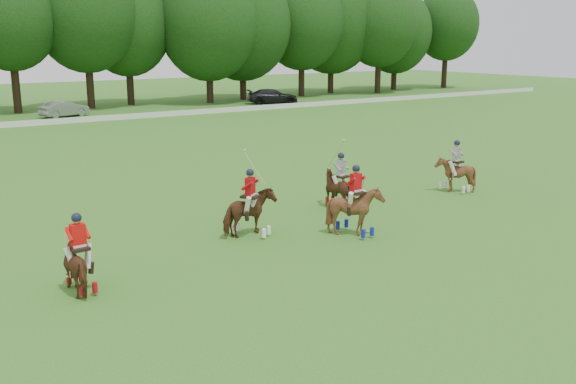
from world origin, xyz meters
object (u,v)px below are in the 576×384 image
polo_red_b (250,212)px  polo_stripe_b (455,174)px  car_mid (64,109)px  car_right (273,96)px  polo_red_c (355,210)px  polo_red_a (80,264)px  polo_ball (368,231)px  polo_stripe_a (340,188)px

polo_red_b → polo_stripe_b: size_ratio=1.26×
car_mid → polo_red_b: bearing=157.1°
car_right → polo_stripe_b: polo_stripe_b is taller
polo_stripe_b → car_mid: bearing=99.7°
car_right → polo_red_c: bearing=172.4°
polo_red_c → polo_stripe_b: 7.95m
polo_red_a → car_mid: bearing=75.5°
polo_red_c → polo_stripe_b: polo_red_c is taller
polo_red_a → polo_stripe_b: size_ratio=0.94×
polo_red_b → polo_stripe_b: 10.55m
polo_ball → polo_stripe_a: bearing=67.5°
polo_ball → polo_red_b: bearing=151.4°
polo_red_c → polo_ball: polo_red_c is taller
polo_red_b → polo_red_c: polo_red_b is taller
car_mid → polo_red_b: 38.21m
polo_red_c → polo_ball: (0.51, -0.08, -0.82)m
polo_stripe_a → polo_ball: polo_stripe_a is taller
car_right → polo_red_c: size_ratio=2.16×
car_right → polo_red_c: (-22.04, -39.80, 0.12)m
polo_stripe_a → polo_stripe_b: 5.77m
car_right → polo_stripe_a: bearing=172.6°
polo_red_c → polo_ball: bearing=-9.0°
polo_red_a → polo_stripe_a: 11.32m
polo_red_b → polo_stripe_a: (4.80, 1.28, -0.04)m
polo_stripe_a → polo_red_c: bearing=-120.6°
car_right → polo_ball: bearing=173.0°
polo_red_a → polo_ball: size_ratio=23.38×
polo_ball → polo_red_c: bearing=171.0°
car_mid → polo_stripe_b: size_ratio=1.84×
car_mid → polo_red_b: size_ratio=1.47×
car_mid → polo_red_c: (-1.15, -39.80, 0.19)m
car_mid → polo_stripe_b: polo_stripe_b is taller
car_mid → polo_red_c: 39.82m
polo_red_b → polo_ball: bearing=-28.6°
polo_red_a → polo_red_b: size_ratio=0.75×
polo_red_a → polo_red_b: bearing=15.7°
polo_red_b → polo_ball: polo_red_b is taller
polo_red_a → polo_stripe_b: 16.82m
car_mid → polo_stripe_b: 37.90m
car_mid → car_right: bearing=-106.7°
polo_red_c → polo_ball: size_ratio=26.46×
polo_red_a → car_right: bearing=51.9°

